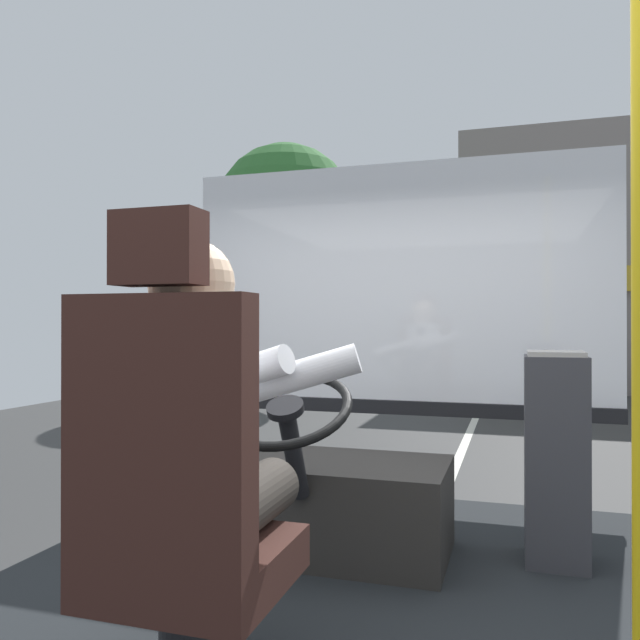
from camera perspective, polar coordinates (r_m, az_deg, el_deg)
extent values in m
cube|color=#353535|center=(10.98, 13.76, -9.38)|extent=(18.00, 44.00, 0.05)
cube|color=silver|center=(10.98, 13.76, -9.23)|extent=(0.12, 39.60, 0.00)
cube|color=black|center=(2.37, -1.35, -26.04)|extent=(2.60, 3.20, 0.06)
cube|color=#381E19|center=(1.83, -11.16, -21.06)|extent=(0.48, 0.48, 0.12)
cube|color=#381E19|center=(1.57, -14.51, -9.79)|extent=(0.48, 0.10, 0.66)
cube|color=#381E19|center=(1.56, -14.48, 6.37)|extent=(0.22, 0.10, 0.18)
cylinder|color=#332D28|center=(1.85, -6.74, -16.19)|extent=(0.17, 0.43, 0.17)
cylinder|color=#332D28|center=(1.93, -11.92, -15.51)|extent=(0.17, 0.43, 0.17)
cylinder|color=silver|center=(1.71, -11.64, -10.14)|extent=(0.32, 0.32, 0.59)
cube|color=black|center=(1.85, -9.13, -7.20)|extent=(0.06, 0.01, 0.37)
sphere|color=beige|center=(1.69, -11.62, 3.34)|extent=(0.23, 0.23, 0.23)
cylinder|color=silver|center=(1.91, -5.13, -5.93)|extent=(0.60, 0.21, 0.25)
cylinder|color=silver|center=(1.98, -10.03, -5.71)|extent=(0.60, 0.21, 0.25)
cube|color=#282623|center=(2.88, 0.16, -16.49)|extent=(1.10, 0.56, 0.40)
cylinder|color=black|center=(2.46, -2.45, -11.99)|extent=(0.07, 0.24, 0.40)
torus|color=black|center=(2.35, -3.19, -8.04)|extent=(0.50, 0.47, 0.25)
cylinder|color=black|center=(2.35, -3.19, -8.04)|extent=(0.14, 0.14, 0.09)
cube|color=#333338|center=(2.86, 20.69, -11.76)|extent=(0.25, 0.28, 0.86)
cube|color=#9E9993|center=(2.81, 20.67, -2.87)|extent=(0.22, 0.25, 0.02)
cube|color=white|center=(3.72, 6.71, 3.52)|extent=(2.50, 0.01, 1.40)
cube|color=black|center=(3.74, 6.72, -7.86)|extent=(2.50, 0.08, 0.08)
cylinder|color=#4C3828|center=(14.07, -3.16, -0.90)|extent=(0.26, 0.26, 3.13)
sphere|color=#2E692D|center=(14.28, -3.16, 9.56)|extent=(3.16, 3.16, 3.16)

